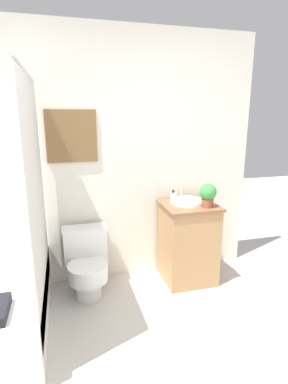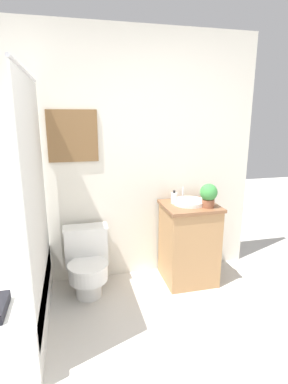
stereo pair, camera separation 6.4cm
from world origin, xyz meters
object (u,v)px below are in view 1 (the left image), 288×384
at_px(toilet, 87,262).
at_px(potted_plant, 208,194).
at_px(soap_bottle, 173,198).
at_px(sink, 188,202).

distance_m(toilet, potted_plant, 1.33).
relative_size(soap_bottle, potted_plant, 0.58).
xyz_separation_m(sink, potted_plant, (0.13, -0.15, 0.11)).
xyz_separation_m(soap_bottle, potted_plant, (0.28, -0.20, 0.07)).
height_order(toilet, sink, sink).
height_order(toilet, soap_bottle, soap_bottle).
height_order(sink, soap_bottle, soap_bottle).
relative_size(sink, potted_plant, 1.57).
bearing_deg(toilet, soap_bottle, 4.01).
bearing_deg(potted_plant, sink, 132.32).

